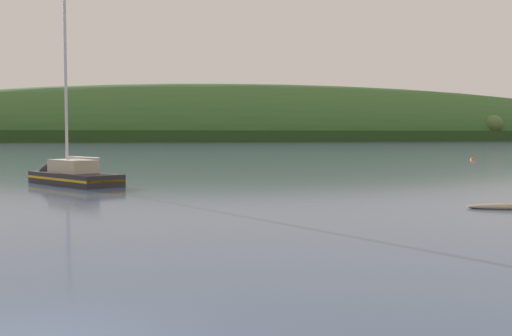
{
  "coord_description": "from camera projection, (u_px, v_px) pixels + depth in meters",
  "views": [
    {
      "loc": [
        1.95,
        -8.79,
        3.03
      ],
      "look_at": [
        7.89,
        28.97,
        0.9
      ],
      "focal_mm": 42.8,
      "sensor_mm": 36.0,
      "label": 1
    }
  ],
  "objects": [
    {
      "name": "sailboat_near_mooring",
      "position": [
        67.0,
        180.0,
        37.24
      ],
      "size": [
        6.73,
        7.95,
        12.96
      ],
      "rotation": [
        0.0,
        0.0,
        2.2
      ],
      "color": "#232328",
      "rests_on": "ground"
    },
    {
      "name": "far_shoreline_hill",
      "position": [
        260.0,
        140.0,
        286.54
      ],
      "size": [
        554.86,
        118.94,
        52.75
      ],
      "rotation": [
        0.0,
        0.0,
        0.05
      ],
      "color": "#27431B",
      "rests_on": "ground"
    },
    {
      "name": "mooring_buoy_foreground",
      "position": [
        473.0,
        160.0,
        71.31
      ],
      "size": [
        0.57,
        0.57,
        0.65
      ],
      "color": "#EA5B19",
      "rests_on": "ground"
    }
  ]
}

